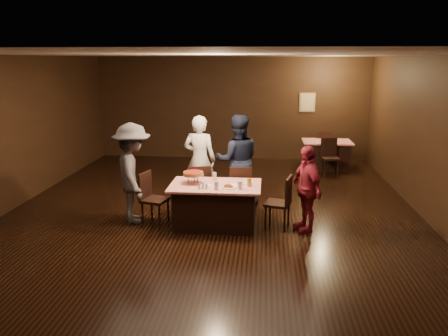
{
  "coord_description": "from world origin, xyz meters",
  "views": [
    {
      "loc": [
        0.98,
        -7.93,
        2.92
      ],
      "look_at": [
        0.26,
        -0.28,
        1.0
      ],
      "focal_mm": 35.0,
      "sensor_mm": 36.0,
      "label": 1
    }
  ],
  "objects": [
    {
      "name": "napkin_left",
      "position": [
        -0.01,
        -0.63,
        0.77
      ],
      "size": [
        0.21,
        0.21,
        0.01
      ],
      "primitive_type": "cube",
      "rotation": [
        0.0,
        0.0,
        -0.35
      ],
      "color": "white",
      "rests_on": "main_table"
    },
    {
      "name": "diner_red_shirt",
      "position": [
        1.72,
        -0.62,
        0.75
      ],
      "size": [
        0.69,
        0.96,
        1.51
      ],
      "primitive_type": "imported",
      "rotation": [
        0.0,
        0.0,
        -1.16
      ],
      "color": "#A7253B",
      "rests_on": "ground"
    },
    {
      "name": "napkin_center",
      "position": [
        0.44,
        -0.58,
        0.77
      ],
      "size": [
        0.19,
        0.19,
        0.01
      ],
      "primitive_type": "cube",
      "rotation": [
        0.0,
        0.0,
        0.21
      ],
      "color": "white",
      "rests_on": "main_table"
    },
    {
      "name": "chair_far_right",
      "position": [
        0.54,
        0.17,
        0.47
      ],
      "size": [
        0.45,
        0.45,
        0.95
      ],
      "primitive_type": "cube",
      "rotation": [
        0.0,
        0.0,
        3.23
      ],
      "color": "black",
      "rests_on": "ground"
    },
    {
      "name": "diner_navy_hoodie",
      "position": [
        0.45,
        0.68,
        0.93
      ],
      "size": [
        0.98,
        0.81,
        1.86
      ],
      "primitive_type": "imported",
      "rotation": [
        0.0,
        0.0,
        3.27
      ],
      "color": "black",
      "rests_on": "ground"
    },
    {
      "name": "chair_end_left",
      "position": [
        -0.96,
        -0.58,
        0.47
      ],
      "size": [
        0.51,
        0.51,
        0.95
      ],
      "primitive_type": "cube",
      "rotation": [
        0.0,
        0.0,
        1.32
      ],
      "color": "black",
      "rests_on": "ground"
    },
    {
      "name": "diner_grey_knit",
      "position": [
        -1.37,
        -0.49,
        0.91
      ],
      "size": [
        1.08,
        1.35,
        1.83
      ],
      "primitive_type": "imported",
      "rotation": [
        0.0,
        0.0,
        1.96
      ],
      "color": "#4F4F53",
      "rests_on": "ground"
    },
    {
      "name": "glass_back",
      "position": [
        0.09,
        -0.28,
        0.84
      ],
      "size": [
        0.08,
        0.08,
        0.14
      ],
      "primitive_type": "cylinder",
      "color": "silver",
      "rests_on": "main_table"
    },
    {
      "name": "pizza_stand",
      "position": [
        -0.26,
        -0.53,
        0.95
      ],
      "size": [
        0.38,
        0.38,
        0.22
      ],
      "color": "black",
      "rests_on": "main_table"
    },
    {
      "name": "chair_far_left",
      "position": [
        -0.26,
        0.17,
        0.47
      ],
      "size": [
        0.51,
        0.51,
        0.95
      ],
      "primitive_type": "cube",
      "rotation": [
        0.0,
        0.0,
        3.39
      ],
      "color": "black",
      "rests_on": "ground"
    },
    {
      "name": "diner_white_jacket",
      "position": [
        -0.33,
        0.71,
        0.92
      ],
      "size": [
        0.73,
        0.54,
        1.83
      ],
      "primitive_type": "imported",
      "rotation": [
        0.0,
        0.0,
        2.98
      ],
      "color": "white",
      "rests_on": "ground"
    },
    {
      "name": "plate_with_slice",
      "position": [
        0.39,
        -0.76,
        0.8
      ],
      "size": [
        0.25,
        0.25,
        0.06
      ],
      "color": "white",
      "rests_on": "main_table"
    },
    {
      "name": "chair_back_far",
      "position": [
        2.68,
        4.5,
        0.47
      ],
      "size": [
        0.44,
        0.44,
        0.95
      ],
      "primitive_type": "cube",
      "rotation": [
        0.0,
        0.0,
        3.09
      ],
      "color": "black",
      "rests_on": "ground"
    },
    {
      "name": "condiments",
      "position": [
        -0.04,
        -0.86,
        0.82
      ],
      "size": [
        0.17,
        0.1,
        0.09
      ],
      "color": "silver",
      "rests_on": "main_table"
    },
    {
      "name": "glass_front_right",
      "position": [
        0.59,
        -0.83,
        0.84
      ],
      "size": [
        0.08,
        0.08,
        0.14
      ],
      "primitive_type": "cylinder",
      "color": "silver",
      "rests_on": "main_table"
    },
    {
      "name": "back_table",
      "position": [
        2.68,
        3.9,
        0.39
      ],
      "size": [
        1.3,
        0.9,
        0.77
      ],
      "primitive_type": "cube",
      "color": "red",
      "rests_on": "ground"
    },
    {
      "name": "chair_end_right",
      "position": [
        1.24,
        -0.58,
        0.47
      ],
      "size": [
        0.51,
        0.51,
        0.95
      ],
      "primitive_type": "cube",
      "rotation": [
        0.0,
        0.0,
        -1.82
      ],
      "color": "black",
      "rests_on": "ground"
    },
    {
      "name": "plate_empty",
      "position": [
        0.69,
        -0.43,
        0.78
      ],
      "size": [
        0.25,
        0.25,
        0.01
      ],
      "primitive_type": "cylinder",
      "color": "white",
      "rests_on": "main_table"
    },
    {
      "name": "main_table",
      "position": [
        0.14,
        -0.58,
        0.39
      ],
      "size": [
        1.6,
        1.0,
        0.77
      ],
      "primitive_type": "cube",
      "color": "#AF120B",
      "rests_on": "ground"
    },
    {
      "name": "room",
      "position": [
        0.0,
        0.01,
        2.14
      ],
      "size": [
        10.0,
        10.04,
        3.02
      ],
      "color": "black",
      "rests_on": "ground"
    },
    {
      "name": "glass_amber",
      "position": [
        0.74,
        -0.63,
        0.84
      ],
      "size": [
        0.08,
        0.08,
        0.14
      ],
      "primitive_type": "cylinder",
      "color": "#BF7F26",
      "rests_on": "main_table"
    },
    {
      "name": "glass_front_left",
      "position": [
        0.19,
        -0.88,
        0.84
      ],
      "size": [
        0.08,
        0.08,
        0.14
      ],
      "primitive_type": "cylinder",
      "color": "silver",
      "rests_on": "main_table"
    },
    {
      "name": "chair_back_near",
      "position": [
        2.68,
        3.2,
        0.47
      ],
      "size": [
        0.47,
        0.47,
        0.95
      ],
      "primitive_type": "cube",
      "rotation": [
        0.0,
        0.0,
        0.12
      ],
      "color": "black",
      "rests_on": "ground"
    }
  ]
}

